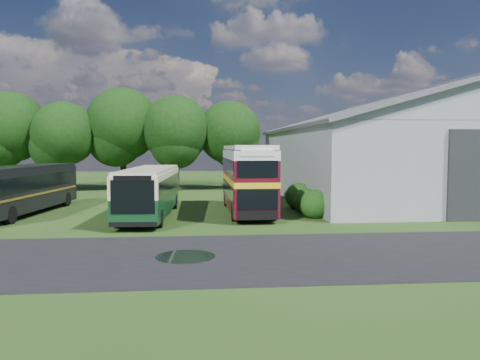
{
  "coord_description": "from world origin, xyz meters",
  "views": [
    {
      "loc": [
        -1.05,
        -20.05,
        4.03
      ],
      "look_at": [
        1.52,
        8.0,
        2.06
      ],
      "focal_mm": 35.0,
      "sensor_mm": 36.0,
      "label": 1
    }
  ],
  "objects": [
    {
      "name": "ground",
      "position": [
        0.0,
        0.0,
        0.0
      ],
      "size": [
        120.0,
        120.0,
        0.0
      ],
      "primitive_type": "plane",
      "color": "#203E13",
      "rests_on": "ground"
    },
    {
      "name": "asphalt_road",
      "position": [
        3.0,
        -3.0,
        0.0
      ],
      "size": [
        60.0,
        8.0,
        0.02
      ],
      "primitive_type": "cube",
      "color": "black",
      "rests_on": "ground"
    },
    {
      "name": "puddle",
      "position": [
        -1.5,
        -3.0,
        0.0
      ],
      "size": [
        2.2,
        2.2,
        0.01
      ],
      "primitive_type": "cylinder",
      "color": "black",
      "rests_on": "ground"
    },
    {
      "name": "storage_shed",
      "position": [
        15.0,
        15.98,
        4.17
      ],
      "size": [
        18.8,
        24.8,
        8.15
      ],
      "color": "gray",
      "rests_on": "ground"
    },
    {
      "name": "tree_left_a",
      "position": [
        -18.0,
        24.5,
        5.87
      ],
      "size": [
        6.46,
        6.46,
        9.12
      ],
      "color": "black",
      "rests_on": "ground"
    },
    {
      "name": "tree_left_b",
      "position": [
        -13.0,
        23.5,
        5.25
      ],
      "size": [
        5.78,
        5.78,
        8.16
      ],
      "color": "black",
      "rests_on": "ground"
    },
    {
      "name": "tree_mid",
      "position": [
        -8.0,
        24.8,
        6.18
      ],
      "size": [
        6.8,
        6.8,
        9.6
      ],
      "color": "black",
      "rests_on": "ground"
    },
    {
      "name": "tree_right_a",
      "position": [
        -3.0,
        23.8,
        5.69
      ],
      "size": [
        6.26,
        6.26,
        8.83
      ],
      "color": "black",
      "rests_on": "ground"
    },
    {
      "name": "tree_right_b",
      "position": [
        2.0,
        24.6,
        5.44
      ],
      "size": [
        5.98,
        5.98,
        8.45
      ],
      "color": "black",
      "rests_on": "ground"
    },
    {
      "name": "shrub_front",
      "position": [
        5.6,
        6.0,
        0.0
      ],
      "size": [
        1.7,
        1.7,
        1.7
      ],
      "primitive_type": "sphere",
      "color": "#194714",
      "rests_on": "ground"
    },
    {
      "name": "shrub_mid",
      "position": [
        5.6,
        8.0,
        0.0
      ],
      "size": [
        1.6,
        1.6,
        1.6
      ],
      "primitive_type": "sphere",
      "color": "#194714",
      "rests_on": "ground"
    },
    {
      "name": "shrub_back",
      "position": [
        5.6,
        10.0,
        0.0
      ],
      "size": [
        1.8,
        1.8,
        1.8
      ],
      "primitive_type": "sphere",
      "color": "#194714",
      "rests_on": "ground"
    },
    {
      "name": "bus_green_single",
      "position": [
        -3.79,
        7.12,
        1.51
      ],
      "size": [
        2.93,
        10.38,
        2.83
      ],
      "rotation": [
        0.0,
        0.0,
        -0.05
      ],
      "color": "black",
      "rests_on": "ground"
    },
    {
      "name": "bus_maroon_double",
      "position": [
        2.0,
        8.44,
        2.07
      ],
      "size": [
        2.51,
        9.64,
        4.14
      ],
      "rotation": [
        0.0,
        0.0,
        0.0
      ],
      "color": "black",
      "rests_on": "ground"
    },
    {
      "name": "bus_dark_single",
      "position": [
        -11.48,
        9.11,
        1.55
      ],
      "size": [
        3.66,
        10.79,
        2.92
      ],
      "rotation": [
        0.0,
        0.0,
        -0.12
      ],
      "color": "black",
      "rests_on": "ground"
    }
  ]
}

